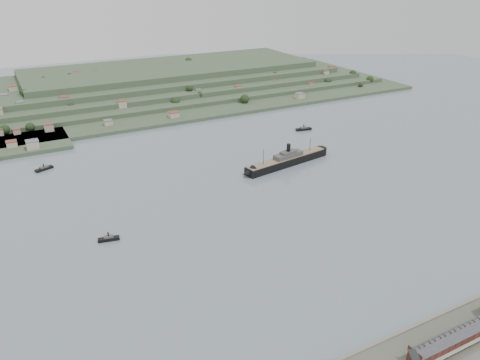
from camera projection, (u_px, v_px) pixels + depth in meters
name	position (u px, v px, depth m)	size (l,w,h in m)	color
ground	(284.00, 205.00, 369.61)	(1400.00, 1400.00, 0.00)	slate
terrace_row	(455.00, 338.00, 227.52)	(55.60, 9.80, 11.07)	#411D17
far_peninsula	(157.00, 84.00, 692.32)	(760.00, 309.00, 30.00)	#32462F
steamship	(284.00, 161.00, 439.61)	(103.22, 27.72, 24.86)	black
tugboat	(109.00, 239.00, 320.62)	(14.86, 6.46, 6.48)	black
ferry_west	(44.00, 168.00, 431.56)	(17.03, 10.27, 6.19)	black
ferry_east	(304.00, 129.00, 535.69)	(18.99, 8.32, 6.89)	black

